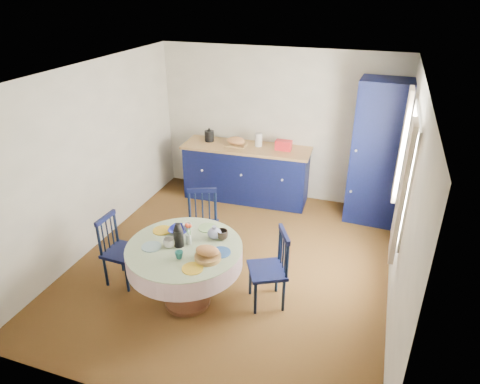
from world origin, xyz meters
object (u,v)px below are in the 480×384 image
object	(u,v)px
chair_left	(119,249)
mug_a	(169,243)
kitchen_counter	(246,172)
mug_d	(187,227)
pantry_cabinet	(379,154)
chair_right	(271,268)
mug_c	(222,235)
cobalt_bowl	(179,230)
dining_table	(186,256)
mug_b	(179,255)
chair_far	(203,225)

from	to	relation	value
chair_left	mug_a	xyz separation A→B (m)	(0.81, -0.18, 0.38)
kitchen_counter	mug_d	size ratio (longest dim) A/B	20.98
pantry_cabinet	chair_right	size ratio (longest dim) A/B	2.31
pantry_cabinet	chair_right	xyz separation A→B (m)	(-0.99, -2.42, -0.62)
mug_d	kitchen_counter	bearing A→B (deg)	91.81
kitchen_counter	mug_a	xyz separation A→B (m)	(0.04, -2.85, 0.35)
mug_c	cobalt_bowl	xyz separation A→B (m)	(-0.52, -0.04, -0.02)
dining_table	cobalt_bowl	xyz separation A→B (m)	(-0.18, 0.25, 0.15)
chair_left	chair_right	xyz separation A→B (m)	(1.87, 0.20, 0.02)
mug_c	mug_d	distance (m)	0.45
mug_d	mug_c	bearing A→B (deg)	-3.84
mug_b	mug_c	xyz separation A→B (m)	(0.30, 0.50, 0.01)
kitchen_counter	chair_far	world-z (taller)	kitchen_counter
dining_table	mug_d	size ratio (longest dim) A/B	12.63
kitchen_counter	dining_table	distance (m)	2.80
chair_left	cobalt_bowl	size ratio (longest dim) A/B	3.74
pantry_cabinet	mug_c	world-z (taller)	pantry_cabinet
dining_table	pantry_cabinet	bearing A→B (deg)	55.46
pantry_cabinet	mug_d	world-z (taller)	pantry_cabinet
chair_left	mug_c	bearing A→B (deg)	-80.39
dining_table	cobalt_bowl	bearing A→B (deg)	126.95
kitchen_counter	mug_b	bearing A→B (deg)	-87.92
pantry_cabinet	cobalt_bowl	size ratio (longest dim) A/B	9.11
chair_left	mug_b	world-z (taller)	chair_left
chair_left	mug_a	size ratio (longest dim) A/B	6.90
kitchen_counter	pantry_cabinet	world-z (taller)	pantry_cabinet
kitchen_counter	mug_b	xyz separation A→B (m)	(0.23, -3.01, 0.34)
pantry_cabinet	mug_b	world-z (taller)	pantry_cabinet
mug_a	mug_d	bearing A→B (deg)	83.42
kitchen_counter	chair_right	size ratio (longest dim) A/B	2.26
dining_table	chair_right	distance (m)	0.97
mug_b	cobalt_bowl	size ratio (longest dim) A/B	0.37
cobalt_bowl	chair_left	bearing A→B (deg)	-170.73
chair_far	mug_d	size ratio (longest dim) A/B	9.38
chair_right	mug_b	world-z (taller)	chair_right
chair_right	mug_d	size ratio (longest dim) A/B	9.27
kitchen_counter	dining_table	xyz separation A→B (m)	(0.19, -2.79, 0.17)
pantry_cabinet	chair_left	bearing A→B (deg)	-134.64
dining_table	mug_b	size ratio (longest dim) A/B	14.45
pantry_cabinet	chair_left	world-z (taller)	pantry_cabinet
mug_b	cobalt_bowl	distance (m)	0.52
mug_b	mug_d	world-z (taller)	mug_d
pantry_cabinet	chair_far	xyz separation A→B (m)	(-2.09, -1.80, -0.61)
mug_b	mug_d	distance (m)	0.55
chair_left	mug_c	size ratio (longest dim) A/B	6.60
kitchen_counter	chair_left	size ratio (longest dim) A/B	2.38
kitchen_counter	chair_left	bearing A→B (deg)	-108.43
chair_far	mug_a	xyz separation A→B (m)	(0.04, -1.00, 0.35)
mug_a	cobalt_bowl	size ratio (longest dim) A/B	0.54
chair_right	kitchen_counter	bearing A→B (deg)	176.45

